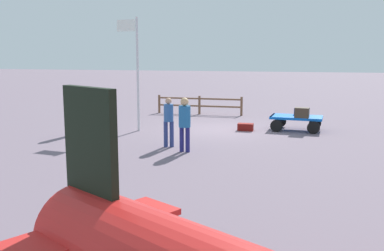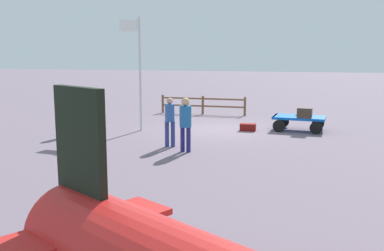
{
  "view_description": "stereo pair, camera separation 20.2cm",
  "coord_description": "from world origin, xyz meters",
  "px_view_note": "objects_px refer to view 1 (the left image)",
  "views": [
    {
      "loc": [
        -3.34,
        17.65,
        3.1
      ],
      "look_at": [
        -0.31,
        6.0,
        1.12
      ],
      "focal_mm": 40.83,
      "sensor_mm": 36.0,
      "label": 1
    },
    {
      "loc": [
        -3.53,
        17.59,
        3.1
      ],
      "look_at": [
        -0.31,
        6.0,
        1.12
      ],
      "focal_mm": 40.83,
      "sensor_mm": 36.0,
      "label": 2
    }
  ],
  "objects_px": {
    "luggage_cart": "(296,119)",
    "suitcase_tan": "(246,127)",
    "suitcase_maroon": "(302,113)",
    "worker_trailing": "(169,119)",
    "flagpole": "(135,65)",
    "suitcase_dark": "(302,112)",
    "worker_supervisor": "(72,110)",
    "worker_lead": "(185,120)"
  },
  "relations": [
    {
      "from": "luggage_cart",
      "to": "suitcase_tan",
      "type": "height_order",
      "value": "luggage_cart"
    },
    {
      "from": "suitcase_maroon",
      "to": "worker_trailing",
      "type": "bearing_deg",
      "value": 42.63
    },
    {
      "from": "worker_trailing",
      "to": "flagpole",
      "type": "distance_m",
      "value": 3.9
    },
    {
      "from": "flagpole",
      "to": "suitcase_maroon",
      "type": "bearing_deg",
      "value": -169.2
    },
    {
      "from": "suitcase_maroon",
      "to": "flagpole",
      "type": "relative_size",
      "value": 0.13
    },
    {
      "from": "suitcase_dark",
      "to": "suitcase_maroon",
      "type": "height_order",
      "value": "suitcase_maroon"
    },
    {
      "from": "suitcase_maroon",
      "to": "worker_supervisor",
      "type": "xyz_separation_m",
      "value": [
        8.51,
        2.84,
        0.17
      ]
    },
    {
      "from": "worker_lead",
      "to": "flagpole",
      "type": "xyz_separation_m",
      "value": [
        2.95,
        -3.3,
        1.61
      ]
    },
    {
      "from": "suitcase_maroon",
      "to": "worker_supervisor",
      "type": "relative_size",
      "value": 0.35
    },
    {
      "from": "suitcase_tan",
      "to": "worker_supervisor",
      "type": "height_order",
      "value": "worker_supervisor"
    },
    {
      "from": "luggage_cart",
      "to": "suitcase_dark",
      "type": "distance_m",
      "value": 0.53
    },
    {
      "from": "suitcase_dark",
      "to": "worker_trailing",
      "type": "relative_size",
      "value": 0.38
    },
    {
      "from": "worker_supervisor",
      "to": "luggage_cart",
      "type": "bearing_deg",
      "value": -158.45
    },
    {
      "from": "luggage_cart",
      "to": "flagpole",
      "type": "distance_m",
      "value": 6.87
    },
    {
      "from": "suitcase_tan",
      "to": "worker_trailing",
      "type": "height_order",
      "value": "worker_trailing"
    },
    {
      "from": "suitcase_dark",
      "to": "flagpole",
      "type": "height_order",
      "value": "flagpole"
    },
    {
      "from": "suitcase_dark",
      "to": "worker_supervisor",
      "type": "height_order",
      "value": "worker_supervisor"
    },
    {
      "from": "luggage_cart",
      "to": "suitcase_dark",
      "type": "height_order",
      "value": "suitcase_dark"
    },
    {
      "from": "suitcase_tan",
      "to": "flagpole",
      "type": "height_order",
      "value": "flagpole"
    },
    {
      "from": "worker_supervisor",
      "to": "worker_lead",
      "type": "bearing_deg",
      "value": 160.86
    },
    {
      "from": "suitcase_dark",
      "to": "luggage_cart",
      "type": "bearing_deg",
      "value": 60.76
    },
    {
      "from": "worker_lead",
      "to": "flagpole",
      "type": "relative_size",
      "value": 0.38
    },
    {
      "from": "luggage_cart",
      "to": "flagpole",
      "type": "bearing_deg",
      "value": 14.92
    },
    {
      "from": "flagpole",
      "to": "suitcase_tan",
      "type": "bearing_deg",
      "value": -165.91
    },
    {
      "from": "suitcase_dark",
      "to": "suitcase_tan",
      "type": "xyz_separation_m",
      "value": [
        2.19,
        0.98,
        -0.58
      ]
    },
    {
      "from": "worker_lead",
      "to": "worker_trailing",
      "type": "distance_m",
      "value": 0.94
    },
    {
      "from": "worker_lead",
      "to": "luggage_cart",
      "type": "bearing_deg",
      "value": -123.82
    },
    {
      "from": "suitcase_dark",
      "to": "suitcase_tan",
      "type": "height_order",
      "value": "suitcase_dark"
    },
    {
      "from": "suitcase_maroon",
      "to": "worker_trailing",
      "type": "xyz_separation_m",
      "value": [
        4.29,
        3.95,
        0.16
      ]
    },
    {
      "from": "suitcase_tan",
      "to": "flagpole",
      "type": "distance_m",
      "value": 5.1
    },
    {
      "from": "flagpole",
      "to": "worker_supervisor",
      "type": "bearing_deg",
      "value": 38.75
    },
    {
      "from": "luggage_cart",
      "to": "worker_trailing",
      "type": "bearing_deg",
      "value": 47.22
    },
    {
      "from": "worker_lead",
      "to": "worker_supervisor",
      "type": "xyz_separation_m",
      "value": [
        4.93,
        -1.71,
        -0.08
      ]
    },
    {
      "from": "worker_supervisor",
      "to": "suitcase_maroon",
      "type": "bearing_deg",
      "value": -161.57
    },
    {
      "from": "worker_trailing",
      "to": "flagpole",
      "type": "xyz_separation_m",
      "value": [
        2.23,
        -2.71,
        1.7
      ]
    },
    {
      "from": "suitcase_tan",
      "to": "worker_lead",
      "type": "bearing_deg",
      "value": 72.75
    },
    {
      "from": "worker_supervisor",
      "to": "worker_trailing",
      "type": "bearing_deg",
      "value": 165.16
    },
    {
      "from": "luggage_cart",
      "to": "suitcase_dark",
      "type": "relative_size",
      "value": 3.38
    },
    {
      "from": "luggage_cart",
      "to": "worker_trailing",
      "type": "xyz_separation_m",
      "value": [
        4.06,
        4.38,
        0.51
      ]
    },
    {
      "from": "worker_trailing",
      "to": "worker_supervisor",
      "type": "height_order",
      "value": "same"
    },
    {
      "from": "worker_lead",
      "to": "flagpole",
      "type": "distance_m",
      "value": 4.71
    },
    {
      "from": "worker_lead",
      "to": "worker_trailing",
      "type": "relative_size",
      "value": 1.05
    }
  ]
}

